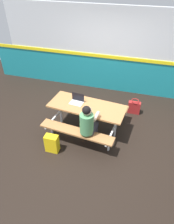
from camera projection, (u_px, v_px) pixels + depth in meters
ground_plane at (90, 130)px, 5.42m from camera, size 10.00×10.00×0.02m
accent_backdrop at (109, 53)px, 6.36m from camera, size 8.00×0.14×2.60m
picnic_table_main at (87, 111)px, 5.08m from camera, size 1.92×1.73×0.74m
student_nearer at (88, 123)px, 4.51m from camera, size 0.39×0.54×1.21m
laptop_silver at (77, 101)px, 5.07m from camera, size 0.34×0.25×0.22m
backpack_dark at (52, 143)px, 4.70m from camera, size 0.30×0.22×0.44m
tote_bag_bright at (134, 107)px, 5.88m from camera, size 0.34×0.21×0.43m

